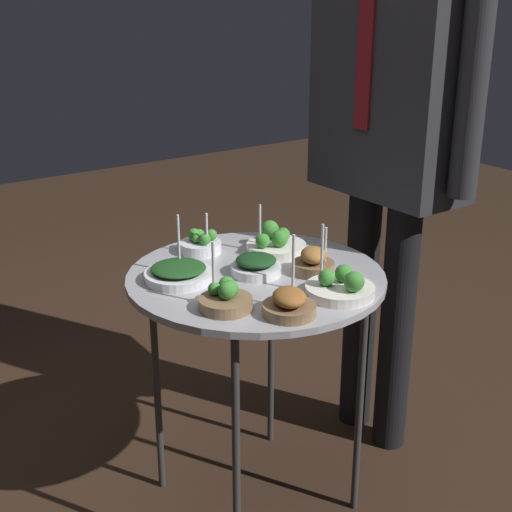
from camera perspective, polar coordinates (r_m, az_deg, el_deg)
The scene contains 11 objects.
ground_plane at distance 2.22m, azimuth -0.00°, elevation -18.63°, with size 8.00×8.00×0.00m, color black.
serving_cart at distance 1.87m, azimuth -0.00°, elevation -2.89°, with size 0.68×0.68×0.71m.
bowl_spinach_far_rim at distance 1.82m, azimuth -6.21°, elevation -1.35°, with size 0.18×0.18×0.16m.
bowl_spinach_back_left at distance 1.85m, azimuth -0.17°, elevation -0.76°, with size 0.13×0.13×0.05m.
bowl_broccoli_mid_left at distance 1.73m, azimuth 6.80°, elevation -2.46°, with size 0.17×0.17×0.18m.
bowl_broccoli_back_right at distance 2.00m, azimuth 1.55°, elevation 1.04°, with size 0.17×0.17×0.14m.
bowl_broccoli_near_rim at distance 2.00m, azimuth -4.45°, elevation 0.97°, with size 0.12×0.12×0.12m.
bowl_roast_front_left at distance 1.62m, azimuth 2.68°, elevation -3.85°, with size 0.13×0.12×0.18m.
bowl_broccoli_front_center at distance 1.65m, azimuth -2.44°, elevation -3.35°, with size 0.13×0.13×0.16m.
bowl_roast_mid_right at distance 1.86m, azimuth 4.63°, elevation -0.50°, with size 0.11×0.11×0.12m.
waiter_figure at distance 2.12m, azimuth 10.79°, elevation 11.16°, with size 0.62×0.23×1.69m.
Camera 1 is at (1.40, -0.99, 1.41)m, focal length 50.00 mm.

